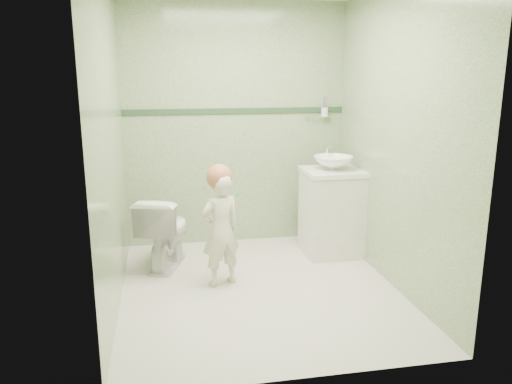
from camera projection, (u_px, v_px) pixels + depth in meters
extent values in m
plane|color=silver|center=(259.00, 289.00, 4.10)|extent=(2.50, 2.50, 0.00)
cube|color=gray|center=(236.00, 126.00, 5.01)|extent=(2.20, 0.04, 2.40)
cube|color=gray|center=(305.00, 176.00, 2.62)|extent=(2.20, 0.04, 2.40)
cube|color=gray|center=(110.00, 147.00, 3.62)|extent=(0.04, 2.50, 2.40)
cube|color=gray|center=(394.00, 139.00, 4.01)|extent=(0.04, 2.50, 2.40)
cube|color=#27432B|center=(236.00, 111.00, 4.96)|extent=(2.20, 0.02, 0.05)
cube|color=white|center=(331.00, 213.00, 4.82)|extent=(0.52, 0.50, 0.80)
cube|color=white|center=(333.00, 172.00, 4.73)|extent=(0.54, 0.52, 0.04)
imported|color=white|center=(333.00, 163.00, 4.71)|extent=(0.37, 0.37, 0.13)
cylinder|color=silver|center=(326.00, 154.00, 4.88)|extent=(0.03, 0.03, 0.18)
cylinder|color=silver|center=(328.00, 146.00, 4.82)|extent=(0.02, 0.12, 0.02)
cylinder|color=silver|center=(318.00, 117.00, 5.09)|extent=(0.26, 0.02, 0.02)
cylinder|color=silver|center=(325.00, 112.00, 5.07)|extent=(0.07, 0.07, 0.09)
cylinder|color=#2443B5|center=(324.00, 105.00, 5.05)|extent=(0.01, 0.01, 0.17)
cylinder|color=#C83A4E|center=(326.00, 105.00, 5.06)|extent=(0.01, 0.01, 0.17)
imported|color=white|center=(165.00, 231.00, 4.51)|extent=(0.56, 0.74, 0.66)
imported|color=beige|center=(221.00, 230.00, 4.09)|extent=(0.40, 0.34, 0.94)
sphere|color=#AF6446|center=(219.00, 177.00, 4.01)|extent=(0.21, 0.21, 0.21)
cylinder|color=#00955E|center=(237.00, 195.00, 3.95)|extent=(0.03, 0.14, 0.06)
cube|color=white|center=(227.00, 190.00, 3.95)|extent=(0.03, 0.02, 0.02)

